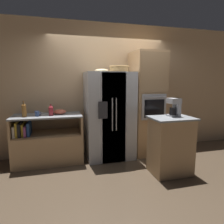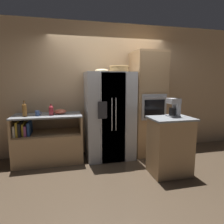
# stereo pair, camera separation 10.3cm
# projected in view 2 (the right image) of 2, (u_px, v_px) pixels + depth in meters

# --- Properties ---
(ground_plane) EXTENTS (20.00, 20.00, 0.00)m
(ground_plane) POSITION_uv_depth(u_px,v_px,m) (113.00, 157.00, 4.20)
(ground_plane) COLOR #4C3D2D
(wall_back) EXTENTS (12.00, 0.06, 2.80)m
(wall_back) POSITION_uv_depth(u_px,v_px,m) (108.00, 89.00, 4.42)
(wall_back) COLOR tan
(wall_back) RESTS_ON ground_plane
(counter_left) EXTENTS (1.29, 0.66, 0.94)m
(counter_left) POSITION_uv_depth(u_px,v_px,m) (48.00, 144.00, 3.94)
(counter_left) COLOR tan
(counter_left) RESTS_ON ground_plane
(refrigerator) EXTENTS (0.95, 0.77, 1.76)m
(refrigerator) POSITION_uv_depth(u_px,v_px,m) (109.00, 116.00, 4.10)
(refrigerator) COLOR silver
(refrigerator) RESTS_ON ground_plane
(wall_oven) EXTENTS (0.63, 0.74, 2.18)m
(wall_oven) POSITION_uv_depth(u_px,v_px,m) (147.00, 104.00, 4.29)
(wall_oven) COLOR tan
(wall_oven) RESTS_ON ground_plane
(island_counter) EXTENTS (0.71, 0.54, 0.98)m
(island_counter) POSITION_uv_depth(u_px,v_px,m) (170.00, 146.00, 3.39)
(island_counter) COLOR tan
(island_counter) RESTS_ON ground_plane
(wicker_basket) EXTENTS (0.39, 0.39, 0.12)m
(wicker_basket) POSITION_uv_depth(u_px,v_px,m) (119.00, 69.00, 3.92)
(wicker_basket) COLOR tan
(wicker_basket) RESTS_ON refrigerator
(fruit_bowl) EXTENTS (0.28, 0.28, 0.07)m
(fruit_bowl) POSITION_uv_depth(u_px,v_px,m) (102.00, 71.00, 4.00)
(fruit_bowl) COLOR beige
(fruit_bowl) RESTS_ON refrigerator
(bottle_tall) EXTENTS (0.08, 0.08, 0.29)m
(bottle_tall) POSITION_uv_depth(u_px,v_px,m) (24.00, 109.00, 3.65)
(bottle_tall) COLOR brown
(bottle_tall) RESTS_ON counter_left
(bottle_short) EXTENTS (0.09, 0.09, 0.22)m
(bottle_short) POSITION_uv_depth(u_px,v_px,m) (51.00, 110.00, 3.78)
(bottle_short) COLOR maroon
(bottle_short) RESTS_ON counter_left
(mug) EXTENTS (0.12, 0.08, 0.10)m
(mug) POSITION_uv_depth(u_px,v_px,m) (38.00, 113.00, 3.72)
(mug) COLOR #384C7A
(mug) RESTS_ON counter_left
(mixing_bowl) EXTENTS (0.24, 0.24, 0.09)m
(mixing_bowl) POSITION_uv_depth(u_px,v_px,m) (60.00, 112.00, 3.94)
(mixing_bowl) COLOR #DB664C
(mixing_bowl) RESTS_ON counter_left
(coffee_maker) EXTENTS (0.18, 0.20, 0.31)m
(coffee_maker) POSITION_uv_depth(u_px,v_px,m) (174.00, 107.00, 3.38)
(coffee_maker) COLOR #B2B2B7
(coffee_maker) RESTS_ON island_counter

